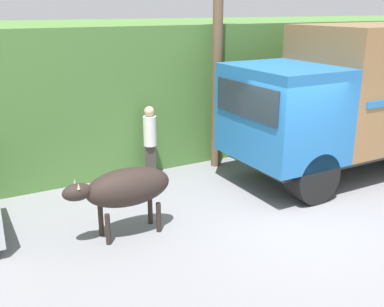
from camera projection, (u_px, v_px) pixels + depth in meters
name	position (u px, v px, depth m)	size (l,w,h in m)	color
ground_plane	(293.00, 215.00, 8.78)	(60.00, 60.00, 0.00)	gray
hillside_embankment	(152.00, 80.00, 13.72)	(32.00, 6.02, 3.47)	#4C7A38
cargo_truck	(362.00, 94.00, 10.67)	(6.35, 2.45, 3.50)	#2D2D2D
brown_cow	(126.00, 188.00, 7.78)	(1.91, 0.68, 1.24)	#2D231E
pedestrian_on_hill	(150.00, 139.00, 10.41)	(0.41, 0.41, 1.73)	#38332D
utility_pole	(218.00, 40.00, 10.57)	(0.90, 0.24, 6.06)	brown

